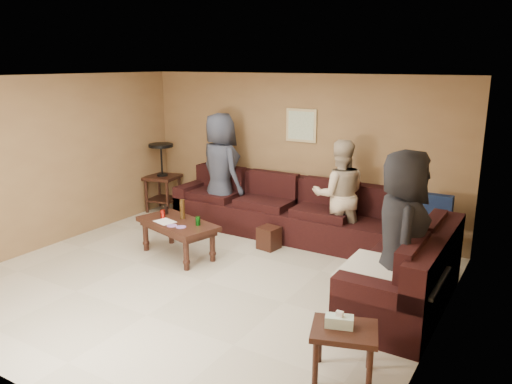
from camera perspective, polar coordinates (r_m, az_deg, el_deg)
room at (r=5.91m, az=-6.38°, el=4.76°), size 5.60×5.50×2.50m
sectional_sofa at (r=7.11m, az=6.71°, el=-4.70°), size 4.65×2.90×0.97m
coffee_table at (r=7.09m, az=-8.96°, el=-3.94°), size 1.33×0.90×0.79m
end_table_left at (r=9.25m, az=-10.66°, el=1.79°), size 0.64×0.64×1.25m
side_table_right at (r=4.51m, az=9.96°, el=-15.75°), size 0.67×0.61×0.61m
waste_bin at (r=7.36m, az=1.48°, el=-5.26°), size 0.31×0.31×0.33m
wall_art at (r=7.94m, az=5.20°, el=7.58°), size 0.52×0.04×0.52m
person_left at (r=8.24m, az=-4.07°, el=2.50°), size 1.08×0.90×1.88m
person_middle at (r=7.29m, az=9.48°, el=-0.34°), size 0.99×0.92×1.62m
person_right at (r=5.43m, az=16.33°, el=-4.83°), size 0.86×1.04×1.82m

